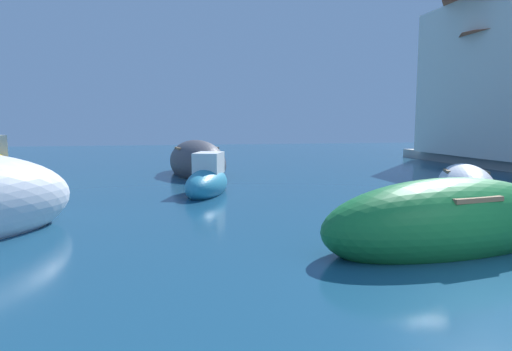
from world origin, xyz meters
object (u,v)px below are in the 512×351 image
moored_boat_6 (447,223)px  moored_boat_5 (197,162)px  moored_boat_3 (465,186)px  moored_boat_4 (207,181)px

moored_boat_6 → moored_boat_5: bearing=97.8°
moored_boat_3 → moored_boat_5: moored_boat_5 is taller
moored_boat_3 → moored_boat_6: size_ratio=0.77×
moored_boat_3 → moored_boat_6: moored_boat_6 is taller
moored_boat_3 → moored_boat_4: (-7.36, 2.40, 0.02)m
moored_boat_4 → moored_boat_5: moored_boat_5 is taller
moored_boat_5 → moored_boat_6: 12.66m
moored_boat_3 → moored_boat_5: (-7.31, 7.54, 0.17)m
moored_boat_4 → moored_boat_6: (3.59, -7.02, 0.07)m
moored_boat_3 → moored_boat_6: 5.97m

